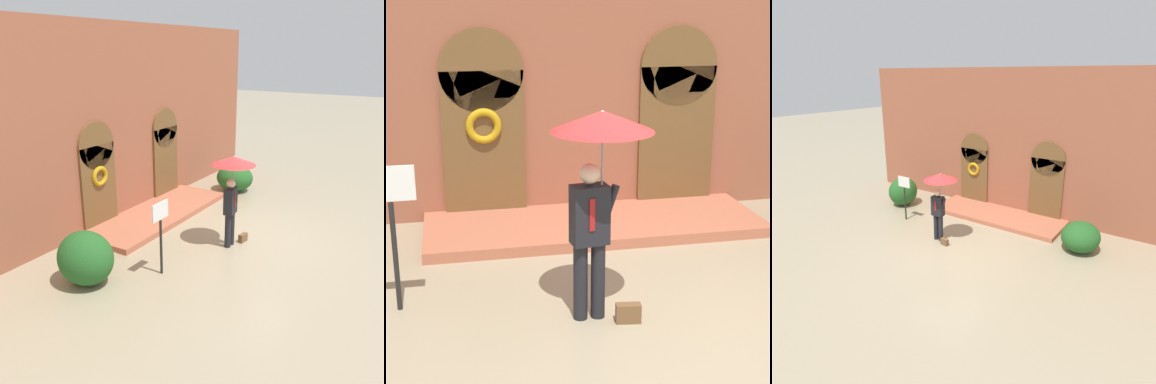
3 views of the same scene
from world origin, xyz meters
The scene contains 5 objects.
ground_plane centered at (0.00, 0.00, 0.00)m, with size 80.00×80.00×0.00m, color tan.
building_facade centered at (0.00, 4.15, 2.68)m, with size 14.00×2.30×5.60m.
person_with_umbrella centered at (-0.61, 0.27, 1.91)m, with size 1.10×1.10×2.36m.
handbag centered at (-0.31, 0.07, 0.11)m, with size 0.28×0.12×0.22m, color brown.
sign_post centered at (-2.82, 0.91, 1.16)m, with size 0.56×0.06×1.72m.
Camera 2 is at (-2.16, -6.11, 3.49)m, focal length 60.00 mm.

